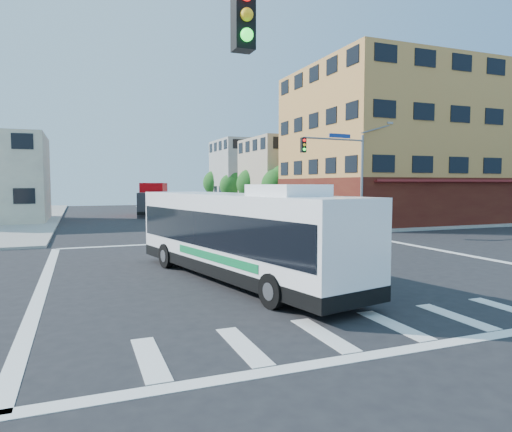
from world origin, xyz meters
name	(u,v)px	position (x,y,z in m)	size (l,w,h in m)	color
ground	(291,268)	(0.00, 0.00, 0.00)	(120.00, 120.00, 0.00)	black
sidewalk_ne	(408,208)	(35.00, 35.00, 0.07)	(50.00, 50.00, 0.15)	gray
corner_building_ne	(398,159)	(19.99, 18.48, 5.89)	(18.10, 15.44, 14.00)	#BC8643
building_east_near	(296,176)	(16.98, 33.98, 4.51)	(12.06, 10.06, 9.00)	tan
building_east_far	(256,174)	(16.98, 47.98, 5.01)	(12.06, 10.06, 10.00)	#A1A19B
signal_mast_ne	(343,163)	(9.08, 10.62, 4.98)	(7.91, 1.13, 8.07)	gray
signal_mast_sw	(4,67)	(-9.08, -10.64, 4.98)	(7.91, 1.01, 8.07)	gray
street_tree_a	(279,183)	(11.90, 27.92, 3.59)	(3.60, 3.60, 5.53)	#392214
street_tree_b	(253,182)	(11.90, 35.92, 3.75)	(3.80, 3.80, 5.79)	#392214
street_tree_c	(232,184)	(11.90, 43.92, 3.46)	(3.40, 3.40, 5.29)	#392214
street_tree_d	(216,181)	(11.90, 51.92, 3.88)	(4.00, 4.00, 6.03)	#392214
transit_bus	(238,234)	(-2.92, -1.61, 1.71)	(5.07, 12.11, 3.51)	black
box_truck	(153,200)	(-0.74, 33.19, 1.74)	(4.36, 8.31, 3.59)	#26272B
parked_car	(277,214)	(8.83, 21.49, 0.69)	(1.63, 4.04, 1.38)	gold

